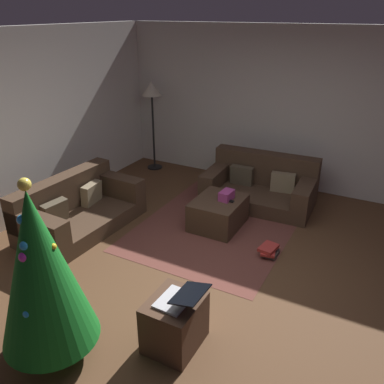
{
  "coord_description": "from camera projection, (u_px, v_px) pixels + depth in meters",
  "views": [
    {
      "loc": [
        -3.32,
        -1.49,
        2.8
      ],
      "look_at": [
        0.61,
        0.62,
        0.75
      ],
      "focal_mm": 37.5,
      "sensor_mm": 36.0,
      "label": 1
    }
  ],
  "objects": [
    {
      "name": "laptop",
      "position": [
        180.0,
        298.0,
        3.43
      ],
      "size": [
        0.35,
        0.42,
        0.18
      ],
      "color": "silver",
      "rests_on": "side_table"
    },
    {
      "name": "book_stack",
      "position": [
        269.0,
        251.0,
        4.96
      ],
      "size": [
        0.3,
        0.23,
        0.13
      ],
      "color": "#4C423D",
      "rests_on": "ground_plane"
    },
    {
      "name": "ground_plane",
      "position": [
        215.0,
        284.0,
        4.47
      ],
      "size": [
        6.4,
        6.4,
        0.0
      ],
      "primitive_type": "plane",
      "color": "brown"
    },
    {
      "name": "area_rug",
      "position": [
        218.0,
        225.0,
        5.68
      ],
      "size": [
        2.6,
        2.0,
        0.01
      ],
      "primitive_type": "cube",
      "color": "brown",
      "rests_on": "ground_plane"
    },
    {
      "name": "corner_partition",
      "position": [
        300.0,
        111.0,
        6.44
      ],
      "size": [
        0.12,
        6.4,
        2.6
      ],
      "primitive_type": "cube",
      "color": "silver",
      "rests_on": "ground_plane"
    },
    {
      "name": "christmas_tree",
      "position": [
        40.0,
        269.0,
        3.21
      ],
      "size": [
        0.82,
        0.82,
        1.69
      ],
      "color": "brown",
      "rests_on": "ground_plane"
    },
    {
      "name": "corner_lamp",
      "position": [
        152.0,
        95.0,
        7.16
      ],
      "size": [
        0.36,
        0.36,
        1.63
      ],
      "color": "black",
      "rests_on": "ground_plane"
    },
    {
      "name": "couch_right",
      "position": [
        261.0,
        186.0,
        6.28
      ],
      "size": [
        1.01,
        1.69,
        0.74
      ],
      "rotation": [
        0.0,
        0.0,
        1.61
      ],
      "color": "#473323",
      "rests_on": "ground_plane"
    },
    {
      "name": "rear_partition",
      "position": [
        1.0,
        134.0,
        5.27
      ],
      "size": [
        6.4,
        0.12,
        2.6
      ],
      "primitive_type": "cube",
      "color": "silver",
      "rests_on": "ground_plane"
    },
    {
      "name": "side_table",
      "position": [
        175.0,
        323.0,
        3.58
      ],
      "size": [
        0.52,
        0.44,
        0.48
      ],
      "primitive_type": "cube",
      "color": "#4C3323",
      "rests_on": "ground_plane"
    },
    {
      "name": "ottoman",
      "position": [
        218.0,
        213.0,
        5.59
      ],
      "size": [
        0.77,
        0.63,
        0.4
      ],
      "primitive_type": "cube",
      "color": "#473323",
      "rests_on": "ground_plane"
    },
    {
      "name": "gift_box",
      "position": [
        227.0,
        195.0,
        5.49
      ],
      "size": [
        0.24,
        0.16,
        0.13
      ],
      "primitive_type": "cube",
      "rotation": [
        0.0,
        0.0,
        -0.07
      ],
      "color": "#B23F8C",
      "rests_on": "ottoman"
    },
    {
      "name": "tv_remote",
      "position": [
        228.0,
        200.0,
        5.46
      ],
      "size": [
        0.05,
        0.16,
        0.02
      ],
      "primitive_type": "cube",
      "rotation": [
        0.0,
        0.0,
        -0.02
      ],
      "color": "black",
      "rests_on": "ottoman"
    },
    {
      "name": "couch_left",
      "position": [
        77.0,
        209.0,
        5.54
      ],
      "size": [
        1.75,
        0.98,
        0.71
      ],
      "rotation": [
        0.0,
        0.0,
        3.1
      ],
      "color": "#473323",
      "rests_on": "ground_plane"
    }
  ]
}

